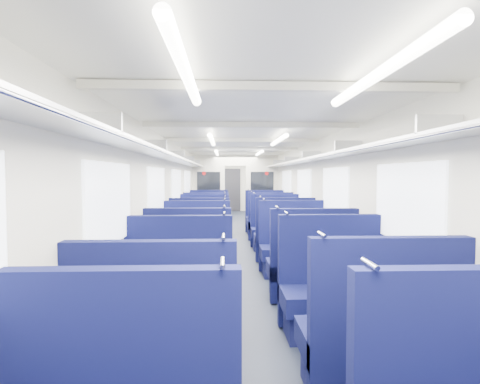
{
  "coord_description": "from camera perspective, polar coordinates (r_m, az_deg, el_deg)",
  "views": [
    {
      "loc": [
        -0.33,
        -8.66,
        1.68
      ],
      "look_at": [
        0.13,
        3.01,
        1.16
      ],
      "focal_mm": 27.9,
      "sensor_mm": 36.0,
      "label": 1
    }
  ],
  "objects": [
    {
      "name": "seat_4",
      "position": [
        2.96,
        -12.88,
        -23.28
      ],
      "size": [
        1.15,
        0.64,
        1.28
      ],
      "color": "#0E1345",
      "rests_on": "floor"
    },
    {
      "name": "seat_15",
      "position": [
        8.6,
        5.55,
        -6.06
      ],
      "size": [
        1.15,
        0.64,
        1.28
      ],
      "color": "#0E1345",
      "rests_on": "floor"
    },
    {
      "name": "bulkhead",
      "position": [
        12.23,
        -0.71,
        0.45
      ],
      "size": [
        2.8,
        0.1,
        2.35
      ],
      "color": "beige",
      "rests_on": "floor"
    },
    {
      "name": "wall_left",
      "position": [
        8.74,
        -9.29,
        -0.8
      ],
      "size": [
        0.02,
        18.0,
        2.35
      ],
      "primitive_type": "cube",
      "color": "beige",
      "rests_on": "floor"
    },
    {
      "name": "luggage_rack_right",
      "position": [
        8.8,
        7.87,
        4.43
      ],
      "size": [
        0.36,
        17.4,
        0.18
      ],
      "color": "#B2B5BA",
      "rests_on": "wall_right"
    },
    {
      "name": "seat_5",
      "position": [
        3.21,
        20.57,
        -21.24
      ],
      "size": [
        1.15,
        0.64,
        1.28
      ],
      "color": "#0E1345",
      "rests_on": "floor"
    },
    {
      "name": "seat_18",
      "position": [
        10.88,
        -4.89,
        -4.24
      ],
      "size": [
        1.15,
        0.64,
        1.28
      ],
      "color": "#0E1345",
      "rests_on": "floor"
    },
    {
      "name": "dado_left",
      "position": [
        8.82,
        -9.16,
        -6.16
      ],
      "size": [
        0.03,
        17.9,
        0.7
      ],
      "primitive_type": "cube",
      "color": "#111439",
      "rests_on": "floor"
    },
    {
      "name": "seat_19",
      "position": [
        10.8,
        3.93,
        -4.29
      ],
      "size": [
        1.15,
        0.64,
        1.28
      ],
      "color": "#0E1345",
      "rests_on": "floor"
    },
    {
      "name": "wall_right",
      "position": [
        8.84,
        9.03,
        -0.76
      ],
      "size": [
        0.02,
        18.0,
        2.35
      ],
      "primitive_type": "cube",
      "color": "beige",
      "rests_on": "floor"
    },
    {
      "name": "seat_10",
      "position": [
        6.35,
        -6.83,
        -9.15
      ],
      "size": [
        1.15,
        0.64,
        1.28
      ],
      "color": "#0E1345",
      "rests_on": "floor"
    },
    {
      "name": "seat_8",
      "position": [
        5.26,
        -7.83,
        -11.63
      ],
      "size": [
        1.15,
        0.64,
        1.28
      ],
      "color": "#0E1345",
      "rests_on": "floor"
    },
    {
      "name": "dado_right",
      "position": [
        8.92,
        8.9,
        -6.06
      ],
      "size": [
        0.03,
        17.9,
        0.7
      ],
      "primitive_type": "cube",
      "color": "#111439",
      "rests_on": "floor"
    },
    {
      "name": "wall_far",
      "position": [
        17.67,
        -1.18,
        0.91
      ],
      "size": [
        2.8,
        0.02,
        2.35
      ],
      "primitive_type": "cube",
      "color": "beige",
      "rests_on": "floor"
    },
    {
      "name": "seat_7",
      "position": [
        4.24,
        14.2,
        -15.17
      ],
      "size": [
        1.15,
        0.64,
        1.28
      ],
      "color": "#0E1345",
      "rests_on": "floor"
    },
    {
      "name": "ceiling",
      "position": [
        8.69,
        -0.08,
        6.97
      ],
      "size": [
        2.8,
        18.0,
        0.01
      ],
      "primitive_type": "cube",
      "color": "silver",
      "rests_on": "wall_left"
    },
    {
      "name": "seat_14",
      "position": [
        8.58,
        -5.61,
        -6.07
      ],
      "size": [
        1.15,
        0.64,
        1.28
      ],
      "color": "#0E1345",
      "rests_on": "floor"
    },
    {
      "name": "luggage_rack_left",
      "position": [
        8.71,
        -8.11,
        4.45
      ],
      "size": [
        0.36,
        17.4,
        0.18
      ],
      "color": "#B2B5BA",
      "rests_on": "wall_left"
    },
    {
      "name": "seat_13",
      "position": [
        7.48,
        6.75,
        -7.36
      ],
      "size": [
        1.15,
        0.64,
        1.28
      ],
      "color": "#0E1345",
      "rests_on": "floor"
    },
    {
      "name": "seat_9",
      "position": [
        5.24,
        10.81,
        -11.7
      ],
      "size": [
        1.15,
        0.64,
        1.28
      ],
      "color": "#0E1345",
      "rests_on": "floor"
    },
    {
      "name": "seat_11",
      "position": [
        6.47,
        8.2,
        -8.93
      ],
      "size": [
        1.15,
        0.64,
        1.28
      ],
      "color": "#0E1345",
      "rests_on": "floor"
    },
    {
      "name": "seat_17",
      "position": [
        9.76,
        4.61,
        -5.03
      ],
      "size": [
        1.15,
        0.64,
        1.28
      ],
      "color": "#0E1345",
      "rests_on": "floor"
    },
    {
      "name": "ceiling_fittings",
      "position": [
        8.42,
        -0.01,
        6.69
      ],
      "size": [
        2.7,
        16.06,
        0.11
      ],
      "color": "beige",
      "rests_on": "ceiling"
    },
    {
      "name": "end_door",
      "position": [
        17.61,
        -1.17,
        0.33
      ],
      "size": [
        0.75,
        0.06,
        2.0
      ],
      "primitive_type": "cube",
      "color": "black",
      "rests_on": "floor"
    },
    {
      "name": "seat_16",
      "position": [
        9.72,
        -5.2,
        -5.05
      ],
      "size": [
        1.15,
        0.64,
        1.28
      ],
      "color": "#0E1345",
      "rests_on": "floor"
    },
    {
      "name": "seat_6",
      "position": [
        4.08,
        -9.58,
        -15.84
      ],
      "size": [
        1.15,
        0.64,
        1.28
      ],
      "color": "#0E1345",
      "rests_on": "floor"
    },
    {
      "name": "floor",
      "position": [
        8.82,
        -0.08,
        -8.43
      ],
      "size": [
        2.8,
        18.0,
        0.01
      ],
      "primitive_type": "cube",
      "color": "black",
      "rests_on": "ground"
    },
    {
      "name": "windows",
      "position": [
        8.21,
        0.04,
        0.73
      ],
      "size": [
        2.78,
        15.6,
        0.75
      ],
      "color": "white",
      "rests_on": "wall_left"
    },
    {
      "name": "seat_12",
      "position": [
        7.41,
        -6.15,
        -7.45
      ],
      "size": [
        1.15,
        0.64,
        1.28
      ],
      "color": "#0E1345",
      "rests_on": "floor"
    }
  ]
}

